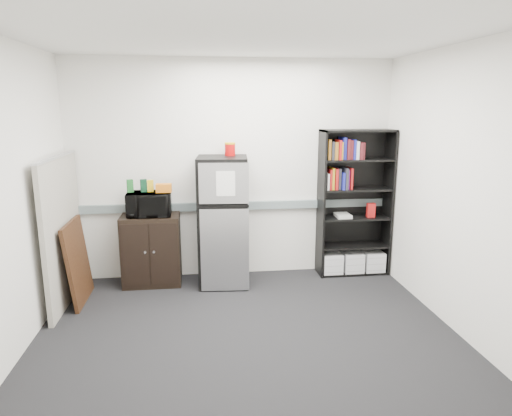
# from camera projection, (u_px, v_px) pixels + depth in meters

# --- Properties ---
(floor) EXTENTS (4.00, 4.00, 0.00)m
(floor) POSITION_uv_depth(u_px,v_px,m) (248.00, 338.00, 4.28)
(floor) COLOR black
(floor) RESTS_ON ground
(wall_back) EXTENTS (4.00, 0.02, 2.70)m
(wall_back) POSITION_uv_depth(u_px,v_px,m) (233.00, 170.00, 5.68)
(wall_back) COLOR white
(wall_back) RESTS_ON floor
(wall_right) EXTENTS (0.02, 3.50, 2.70)m
(wall_right) POSITION_uv_depth(u_px,v_px,m) (462.00, 192.00, 4.23)
(wall_right) COLOR white
(wall_right) RESTS_ON floor
(wall_left) EXTENTS (0.02, 3.50, 2.70)m
(wall_left) POSITION_uv_depth(u_px,v_px,m) (6.00, 203.00, 3.75)
(wall_left) COLOR white
(wall_left) RESTS_ON floor
(ceiling) EXTENTS (4.00, 3.50, 0.02)m
(ceiling) POSITION_uv_depth(u_px,v_px,m) (247.00, 34.00, 3.70)
(ceiling) COLOR white
(ceiling) RESTS_ON wall_back
(electrical_raceway) EXTENTS (3.92, 0.05, 0.10)m
(electrical_raceway) POSITION_uv_depth(u_px,v_px,m) (233.00, 206.00, 5.75)
(electrical_raceway) COLOR slate
(electrical_raceway) RESTS_ON wall_back
(wall_note) EXTENTS (0.14, 0.00, 0.10)m
(wall_note) POSITION_uv_depth(u_px,v_px,m) (204.00, 154.00, 5.59)
(wall_note) COLOR white
(wall_note) RESTS_ON wall_back
(bookshelf) EXTENTS (0.90, 0.34, 1.85)m
(bookshelf) POSITION_uv_depth(u_px,v_px,m) (354.00, 204.00, 5.79)
(bookshelf) COLOR black
(bookshelf) RESTS_ON floor
(cubicle_partition) EXTENTS (0.06, 1.30, 1.62)m
(cubicle_partition) POSITION_uv_depth(u_px,v_px,m) (63.00, 231.00, 4.92)
(cubicle_partition) COLOR gray
(cubicle_partition) RESTS_ON floor
(cabinet) EXTENTS (0.69, 0.46, 0.86)m
(cabinet) POSITION_uv_depth(u_px,v_px,m) (152.00, 250.00, 5.52)
(cabinet) COLOR black
(cabinet) RESTS_ON floor
(microwave) EXTENTS (0.51, 0.35, 0.28)m
(microwave) POSITION_uv_depth(u_px,v_px,m) (149.00, 204.00, 5.38)
(microwave) COLOR black
(microwave) RESTS_ON cabinet
(snack_box_a) EXTENTS (0.08, 0.07, 0.15)m
(snack_box_a) POSITION_uv_depth(u_px,v_px,m) (130.00, 186.00, 5.34)
(snack_box_a) COLOR #195821
(snack_box_a) RESTS_ON microwave
(snack_box_b) EXTENTS (0.08, 0.07, 0.15)m
(snack_box_b) POSITION_uv_depth(u_px,v_px,m) (144.00, 186.00, 5.36)
(snack_box_b) COLOR #0B331C
(snack_box_b) RESTS_ON microwave
(snack_box_c) EXTENTS (0.07, 0.05, 0.14)m
(snack_box_c) POSITION_uv_depth(u_px,v_px,m) (151.00, 186.00, 5.37)
(snack_box_c) COLOR gold
(snack_box_c) RESTS_ON microwave
(snack_bag) EXTENTS (0.18, 0.10, 0.10)m
(snack_bag) POSITION_uv_depth(u_px,v_px,m) (164.00, 188.00, 5.35)
(snack_bag) COLOR orange
(snack_bag) RESTS_ON microwave
(refrigerator) EXTENTS (0.63, 0.65, 1.55)m
(refrigerator) POSITION_uv_depth(u_px,v_px,m) (223.00, 221.00, 5.47)
(refrigerator) COLOR black
(refrigerator) RESTS_ON floor
(coffee_can) EXTENTS (0.13, 0.13, 0.18)m
(coffee_can) POSITION_uv_depth(u_px,v_px,m) (230.00, 148.00, 5.42)
(coffee_can) COLOR #B10808
(coffee_can) RESTS_ON refrigerator
(framed_poster) EXTENTS (0.14, 0.71, 0.91)m
(framed_poster) POSITION_uv_depth(u_px,v_px,m) (78.00, 262.00, 5.01)
(framed_poster) COLOR black
(framed_poster) RESTS_ON floor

